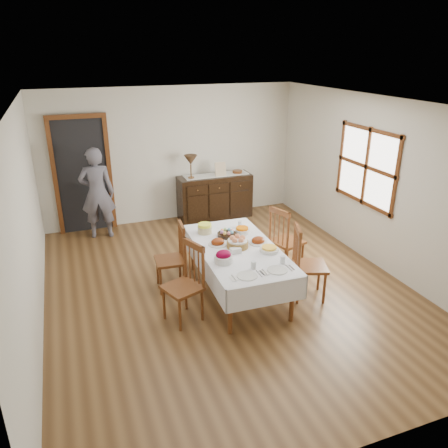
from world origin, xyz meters
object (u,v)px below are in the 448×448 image
object	(u,v)px
chair_left_far	(173,256)
person	(97,190)
chair_right_near	(306,262)
table_lamp	(191,161)
chair_left_near	(186,282)
chair_right_far	(285,239)
dining_table	(238,253)
sideboard	(215,197)

from	to	relation	value
chair_left_far	person	bearing A→B (deg)	-156.22
chair_right_near	table_lamp	bearing A→B (deg)	30.80
chair_left_near	person	size ratio (longest dim) A/B	0.58
chair_right_far	table_lamp	size ratio (longest dim) A/B	2.27
chair_left_near	table_lamp	size ratio (longest dim) A/B	2.24
chair_left_near	dining_table	bearing A→B (deg)	92.12
table_lamp	chair_left_far	bearing A→B (deg)	-112.29
chair_left_far	chair_right_far	size ratio (longest dim) A/B	0.94
chair_left_near	sideboard	xyz separation A→B (m)	(1.54, 3.28, -0.08)
dining_table	chair_right_near	bearing A→B (deg)	-24.79
chair_left_near	sideboard	bearing A→B (deg)	134.33
chair_right_far	sideboard	distance (m)	2.55
chair_left_far	table_lamp	xyz separation A→B (m)	(1.00, 2.43, 0.74)
sideboard	person	bearing A→B (deg)	-175.54
chair_right_near	person	distance (m)	4.01
chair_left_near	chair_right_near	world-z (taller)	chair_right_near
dining_table	person	size ratio (longest dim) A/B	1.18
chair_right_near	dining_table	bearing A→B (deg)	83.22
chair_right_near	chair_right_far	xyz separation A→B (m)	(0.10, 0.81, -0.01)
chair_left_far	table_lamp	size ratio (longest dim) A/B	2.13
sideboard	person	size ratio (longest dim) A/B	0.83
chair_left_far	chair_left_near	bearing A→B (deg)	1.21
chair_left_far	chair_right_far	world-z (taller)	chair_right_far
chair_right_near	person	world-z (taller)	person
table_lamp	dining_table	bearing A→B (deg)	-93.99
chair_right_near	table_lamp	distance (m)	3.45
chair_right_far	sideboard	world-z (taller)	chair_right_far
chair_right_far	chair_left_near	bearing A→B (deg)	94.11
chair_left_near	sideboard	world-z (taller)	chair_left_near
chair_left_near	chair_left_far	xyz separation A→B (m)	(0.05, 0.81, -0.02)
dining_table	table_lamp	size ratio (longest dim) A/B	4.54
dining_table	table_lamp	distance (m)	2.96
chair_left_far	dining_table	bearing A→B (deg)	64.38
chair_left_far	chair_right_near	xyz separation A→B (m)	(1.63, -0.88, 0.04)
chair_right_far	table_lamp	xyz separation A→B (m)	(-0.73, 2.51, 0.71)
chair_right_near	chair_right_far	distance (m)	0.81
sideboard	person	distance (m)	2.34
chair_right_near	chair_right_far	world-z (taller)	chair_right_near
chair_right_near	person	bearing A→B (deg)	57.40
sideboard	chair_left_far	bearing A→B (deg)	-121.19
table_lamp	chair_right_near	bearing A→B (deg)	-79.10
chair_left_far	person	world-z (taller)	person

